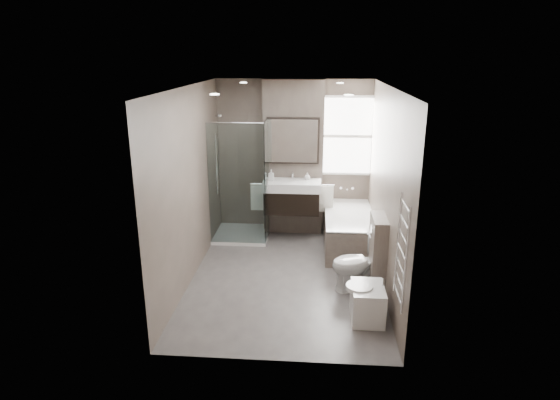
# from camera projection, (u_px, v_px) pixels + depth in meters

# --- Properties ---
(room) EXTENTS (2.70, 3.90, 2.70)m
(room) POSITION_uv_depth(u_px,v_px,m) (287.00, 187.00, 6.19)
(room) COLOR #575250
(room) RESTS_ON ground
(vanity_pier) EXTENTS (1.00, 0.25, 2.60)m
(vanity_pier) POSITION_uv_depth(u_px,v_px,m) (293.00, 158.00, 7.88)
(vanity_pier) COLOR #5E534A
(vanity_pier) RESTS_ON ground
(vanity) EXTENTS (0.95, 0.47, 0.66)m
(vanity) POSITION_uv_depth(u_px,v_px,m) (292.00, 196.00, 7.72)
(vanity) COLOR black
(vanity) RESTS_ON vanity_pier
(mirror_cabinet) EXTENTS (0.86, 0.08, 0.76)m
(mirror_cabinet) POSITION_uv_depth(u_px,v_px,m) (293.00, 141.00, 7.63)
(mirror_cabinet) COLOR black
(mirror_cabinet) RESTS_ON vanity_pier
(towel_left) EXTENTS (0.24, 0.06, 0.44)m
(towel_left) POSITION_uv_depth(u_px,v_px,m) (258.00, 197.00, 7.74)
(towel_left) COLOR white
(towel_left) RESTS_ON vanity_pier
(towel_right) EXTENTS (0.24, 0.06, 0.44)m
(towel_right) POSITION_uv_depth(u_px,v_px,m) (326.00, 199.00, 7.66)
(towel_right) COLOR white
(towel_right) RESTS_ON vanity_pier
(shower_enclosure) EXTENTS (0.90, 0.90, 2.00)m
(shower_enclosure) POSITION_uv_depth(u_px,v_px,m) (247.00, 211.00, 7.77)
(shower_enclosure) COLOR white
(shower_enclosure) RESTS_ON ground
(bathtub) EXTENTS (0.75, 1.60, 0.57)m
(bathtub) POSITION_uv_depth(u_px,v_px,m) (348.00, 229.00, 7.47)
(bathtub) COLOR #5E534A
(bathtub) RESTS_ON ground
(window) EXTENTS (0.98, 0.06, 1.33)m
(window) POSITION_uv_depth(u_px,v_px,m) (348.00, 136.00, 7.80)
(window) COLOR white
(window) RESTS_ON room
(toilet) EXTENTS (0.81, 0.62, 0.73)m
(toilet) POSITION_uv_depth(u_px,v_px,m) (359.00, 263.00, 6.14)
(toilet) COLOR white
(toilet) RESTS_ON ground
(cistern_box) EXTENTS (0.19, 0.55, 1.00)m
(cistern_box) POSITION_uv_depth(u_px,v_px,m) (377.00, 253.00, 6.11)
(cistern_box) COLOR #5E534A
(cistern_box) RESTS_ON ground
(bidet) EXTENTS (0.44, 0.52, 0.54)m
(bidet) POSITION_uv_depth(u_px,v_px,m) (367.00, 302.00, 5.47)
(bidet) COLOR white
(bidet) RESTS_ON ground
(towel_radiator) EXTENTS (0.03, 0.49, 1.10)m
(towel_radiator) POSITION_uv_depth(u_px,v_px,m) (402.00, 252.00, 4.64)
(towel_radiator) COLOR silver
(towel_radiator) RESTS_ON room
(soap_bottle_a) EXTENTS (0.08, 0.08, 0.19)m
(soap_bottle_a) POSITION_uv_depth(u_px,v_px,m) (271.00, 175.00, 7.63)
(soap_bottle_a) COLOR white
(soap_bottle_a) RESTS_ON vanity
(soap_bottle_b) EXTENTS (0.09, 0.09, 0.12)m
(soap_bottle_b) POSITION_uv_depth(u_px,v_px,m) (307.00, 176.00, 7.71)
(soap_bottle_b) COLOR white
(soap_bottle_b) RESTS_ON vanity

